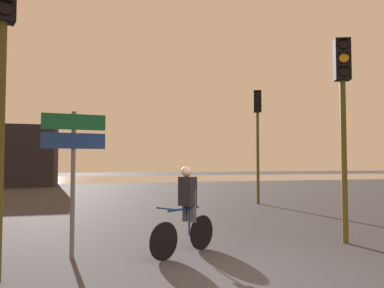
{
  "coord_description": "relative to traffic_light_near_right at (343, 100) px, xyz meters",
  "views": [
    {
      "loc": [
        -2.32,
        -5.02,
        1.68
      ],
      "look_at": [
        0.5,
        5.0,
        2.2
      ],
      "focal_mm": 35.0,
      "sensor_mm": 36.0,
      "label": 1
    }
  ],
  "objects": [
    {
      "name": "traffic_light_near_left",
      "position": [
        -6.44,
        -0.81,
        0.2
      ],
      "size": [
        0.38,
        0.4,
        4.65
      ],
      "rotation": [
        0.0,
        0.0,
        3.47
      ],
      "color": "#4C4719",
      "rests_on": "ground"
    },
    {
      "name": "cyclist",
      "position": [
        -3.45,
        0.0,
        -2.2
      ],
      "size": [
        1.43,
        1.0,
        1.62
      ],
      "rotation": [
        0.0,
        0.0,
        2.17
      ],
      "color": "black",
      "rests_on": "ground"
    },
    {
      "name": "traffic_light_far_right",
      "position": [
        1.52,
        7.28,
        0.21
      ],
      "size": [
        0.39,
        0.41,
        4.66
      ],
      "rotation": [
        0.0,
        0.0,
        2.75
      ],
      "color": "#4C4719",
      "rests_on": "ground"
    },
    {
      "name": "traffic_light_near_right",
      "position": [
        0.0,
        0.0,
        0.0
      ],
      "size": [
        0.39,
        0.41,
        4.34
      ],
      "rotation": [
        0.0,
        0.0,
        2.77
      ],
      "color": "#4C4719",
      "rests_on": "ground"
    },
    {
      "name": "ground_plane",
      "position": [
        -2.91,
        -1.71,
        -3.02
      ],
      "size": [
        120.0,
        120.0,
        0.0
      ],
      "primitive_type": "plane",
      "color": "#333338"
    },
    {
      "name": "water_strip",
      "position": [
        -2.91,
        32.57,
        -3.02
      ],
      "size": [
        80.0,
        16.0,
        0.01
      ],
      "primitive_type": "cube",
      "color": "gray",
      "rests_on": "ground"
    },
    {
      "name": "direction_sign_post",
      "position": [
        -5.47,
        0.26,
        -1.22
      ],
      "size": [
        1.1,
        0.17,
        2.6
      ],
      "rotation": [
        0.0,
        0.0,
        3.25
      ],
      "color": "slate",
      "rests_on": "ground"
    }
  ]
}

